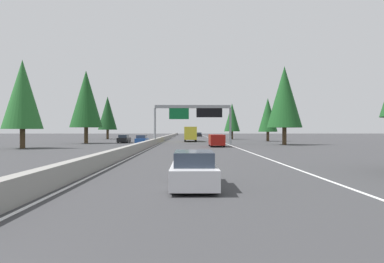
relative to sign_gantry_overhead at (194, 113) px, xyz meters
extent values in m
plane|color=#38383A|center=(7.89, 6.04, -5.08)|extent=(320.00, 320.00, 0.00)
cube|color=gray|center=(27.89, 6.34, -4.63)|extent=(180.00, 0.56, 0.90)
cube|color=silver|center=(17.89, -5.48, -5.07)|extent=(160.00, 0.16, 0.01)
cube|color=silver|center=(17.89, 5.79, -5.07)|extent=(160.00, 0.16, 0.01)
cylinder|color=gray|center=(0.04, 6.34, -2.14)|extent=(0.36, 0.36, 5.88)
cylinder|color=gray|center=(0.04, -5.98, -2.14)|extent=(0.36, 0.36, 5.88)
cube|color=gray|center=(0.04, 0.18, 1.05)|extent=(0.50, 12.32, 0.50)
cube|color=#0C602D|center=(-0.11, 2.39, -0.05)|extent=(0.12, 3.20, 1.90)
cube|color=black|center=(-0.11, -2.53, 0.05)|extent=(0.16, 4.20, 1.50)
cube|color=silver|center=(-41.47, 0.71, -4.55)|extent=(4.40, 1.80, 0.76)
cube|color=#2D3847|center=(-41.69, 0.71, -3.89)|extent=(2.46, 1.51, 0.56)
cylinder|color=black|center=(-40.06, 1.50, -4.76)|extent=(0.64, 0.22, 0.64)
cylinder|color=black|center=(-40.06, -0.08, -4.76)|extent=(0.64, 0.22, 0.64)
cylinder|color=black|center=(-42.88, 1.50, -4.76)|extent=(0.64, 0.22, 0.64)
cylinder|color=black|center=(-42.88, -0.08, -4.76)|extent=(0.64, 0.22, 0.64)
cube|color=maroon|center=(-8.05, -3.05, -4.11)|extent=(5.00, 1.95, 1.44)
cube|color=#2D3847|center=(-10.35, -3.05, -3.86)|extent=(0.08, 1.48, 0.56)
cylinder|color=black|center=(-6.35, -2.19, -4.73)|extent=(0.70, 0.24, 0.70)
cylinder|color=black|center=(-6.35, -3.90, -4.73)|extent=(0.70, 0.24, 0.70)
cylinder|color=black|center=(-9.75, -2.19, -4.73)|extent=(0.70, 0.24, 0.70)
cylinder|color=black|center=(-9.75, -3.90, -4.73)|extent=(0.70, 0.24, 0.70)
cube|color=gold|center=(12.18, 0.45, -3.38)|extent=(6.12, 2.40, 2.50)
cube|color=black|center=(16.43, 0.45, -3.68)|extent=(2.38, 2.30, 1.90)
cylinder|color=black|center=(16.26, 1.51, -4.63)|extent=(0.90, 0.28, 0.90)
cylinder|color=black|center=(16.26, -0.61, -4.63)|extent=(0.90, 0.28, 0.90)
cylinder|color=black|center=(10.48, 1.51, -4.63)|extent=(0.90, 0.28, 0.90)
cylinder|color=black|center=(10.48, -0.61, -4.63)|extent=(0.90, 0.28, 0.90)
cube|color=black|center=(61.56, -2.90, -4.55)|extent=(4.40, 1.80, 0.76)
cube|color=#2D3847|center=(61.34, -2.90, -3.89)|extent=(2.46, 1.51, 0.56)
cylinder|color=black|center=(62.97, -2.11, -4.76)|extent=(0.64, 0.22, 0.64)
cylinder|color=black|center=(62.97, -3.69, -4.76)|extent=(0.64, 0.22, 0.64)
cylinder|color=black|center=(60.15, -2.11, -4.76)|extent=(0.64, 0.22, 0.64)
cylinder|color=black|center=(60.15, -3.69, -4.76)|extent=(0.64, 0.22, 0.64)
cube|color=#1E4793|center=(2.70, 8.82, -4.55)|extent=(4.40, 1.80, 0.76)
cube|color=#2D3847|center=(2.48, 8.82, -3.89)|extent=(2.46, 1.51, 0.56)
cylinder|color=black|center=(4.10, 9.61, -4.76)|extent=(0.64, 0.22, 0.64)
cylinder|color=black|center=(4.10, 8.03, -4.76)|extent=(0.64, 0.22, 0.64)
cylinder|color=black|center=(1.29, 9.61, -4.76)|extent=(0.64, 0.22, 0.64)
cylinder|color=black|center=(1.29, 8.03, -4.76)|extent=(0.64, 0.22, 0.64)
cube|color=black|center=(7.05, 12.66, -4.55)|extent=(4.40, 1.80, 0.76)
cube|color=#2D3847|center=(6.83, 12.66, -3.89)|extent=(2.46, 1.51, 0.56)
cylinder|color=black|center=(8.46, 13.45, -4.76)|extent=(0.64, 0.22, 0.64)
cylinder|color=black|center=(8.46, 11.87, -4.76)|extent=(0.64, 0.22, 0.64)
cylinder|color=black|center=(5.64, 13.45, -4.76)|extent=(0.64, 0.22, 0.64)
cylinder|color=black|center=(5.64, 11.87, -4.76)|extent=(0.64, 0.22, 0.64)
cylinder|color=#4C3823|center=(-2.29, -14.16, -3.72)|extent=(0.66, 0.66, 2.71)
cone|color=#194C1E|center=(-2.29, -14.16, 2.44)|extent=(5.42, 5.42, 9.62)
cylinder|color=#4C3823|center=(14.92, -15.62, -4.10)|extent=(0.57, 0.57, 1.97)
cone|color=#194C1E|center=(14.92, -15.62, 0.37)|extent=(3.93, 3.93, 6.97)
cylinder|color=#4C3823|center=(29.41, -10.06, -4.09)|extent=(0.58, 0.58, 1.98)
cone|color=#194C1E|center=(29.41, -10.06, 0.42)|extent=(3.97, 3.97, 7.03)
cylinder|color=#4C3823|center=(-12.30, 21.77, -3.85)|extent=(0.63, 0.63, 2.46)
cone|color=#236028|center=(-12.30, 21.77, 1.74)|extent=(4.92, 4.92, 8.72)
cylinder|color=#4C3823|center=(3.69, 18.57, -3.69)|extent=(0.66, 0.66, 2.78)
cone|color=#194C1E|center=(3.69, 18.57, 2.63)|extent=(5.56, 5.56, 9.86)
cylinder|color=#4C3823|center=(32.20, 21.59, -3.87)|extent=(0.62, 0.62, 2.41)
cone|color=#143D19|center=(32.20, 21.59, 1.60)|extent=(4.82, 4.82, 8.54)
camera|label=1|loc=(-55.29, 0.95, -2.76)|focal=31.82mm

